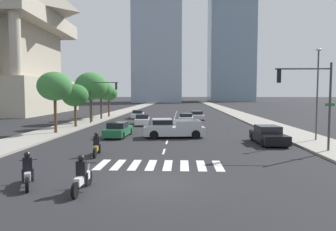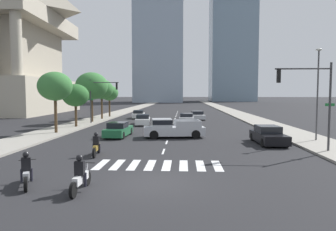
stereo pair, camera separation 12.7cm
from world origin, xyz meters
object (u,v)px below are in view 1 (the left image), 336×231
object	(u,v)px
sedan_white_0	(142,120)
sedan_black_2	(268,135)
pickup_truck	(171,128)
sedan_white_3	(138,115)
street_tree_third	(91,86)
motorcycle_lead	(97,146)
street_tree_fourth	(101,89)
street_tree_second	(75,95)
sedan_silver_5	(186,118)
motorcycle_third	(82,177)
sedan_silver_1	(197,116)
street_tree_fifth	(109,93)
traffic_signal_far	(101,93)
street_tree_nearest	(55,86)
street_lamp_east	(317,87)
traffic_signal_near	(310,91)
sedan_green_4	(118,130)
motorcycle_trailing	(28,173)

from	to	relation	value
sedan_white_0	sedan_black_2	bearing A→B (deg)	-146.22
pickup_truck	sedan_white_3	distance (m)	22.34
sedan_white_3	street_tree_third	xyz separation A→B (m)	(-5.10, -7.89, 4.30)
motorcycle_lead	street_tree_fourth	size ratio (longest dim) A/B	0.37
street_tree_second	street_tree_fourth	world-z (taller)	street_tree_fourth
sedan_silver_5	sedan_white_3	bearing A→B (deg)	-134.01
motorcycle_third	street_tree_second	bearing A→B (deg)	20.30
pickup_truck	sedan_silver_1	bearing A→B (deg)	-106.55
sedan_white_0	street_tree_fifth	world-z (taller)	street_tree_fifth
street_tree_fifth	traffic_signal_far	bearing A→B (deg)	-81.40
street_tree_fifth	street_tree_third	bearing A→B (deg)	-90.00
street_tree_nearest	street_tree_fourth	distance (m)	16.75
street_lamp_east	street_tree_nearest	xyz separation A→B (m)	(-22.90, 3.67, 0.17)
sedan_black_2	street_lamp_east	xyz separation A→B (m)	(4.10, 1.15, 3.76)
traffic_signal_near	street_tree_third	bearing A→B (deg)	-44.73
motorcycle_third	traffic_signal_far	xyz separation A→B (m)	(-6.44, 27.07, 3.34)
street_lamp_east	traffic_signal_near	bearing A→B (deg)	-117.81
pickup_truck	sedan_black_2	bearing A→B (deg)	151.35
sedan_black_2	street_tree_third	distance (m)	25.44
motorcycle_lead	sedan_black_2	distance (m)	13.10
sedan_white_3	street_tree_second	bearing A→B (deg)	156.37
sedan_green_4	street_tree_fourth	xyz separation A→B (m)	(-6.36, 18.20, 3.94)
motorcycle_trailing	street_tree_fourth	xyz separation A→B (m)	(-5.73, 33.37, 3.97)
traffic_signal_far	motorcycle_third	bearing A→B (deg)	-76.62
traffic_signal_near	street_tree_fifth	bearing A→B (deg)	-55.75
street_tree_third	pickup_truck	bearing A→B (deg)	-50.75
sedan_white_3	street_tree_nearest	size ratio (longest dim) A/B	0.81
sedan_white_0	street_tree_fourth	size ratio (longest dim) A/B	0.82
traffic_signal_far	street_lamp_east	size ratio (longest dim) A/B	0.76
motorcycle_lead	street_tree_second	world-z (taller)	street_tree_second
sedan_black_2	street_tree_nearest	xyz separation A→B (m)	(-18.80, 4.82, 3.93)
motorcycle_lead	pickup_truck	world-z (taller)	pickup_truck
motorcycle_lead	sedan_white_3	world-z (taller)	motorcycle_lead
sedan_white_0	sedan_black_2	world-z (taller)	sedan_black_2
motorcycle_lead	sedan_silver_5	size ratio (longest dim) A/B	0.50
street_tree_fourth	traffic_signal_near	bearing A→B (deg)	-50.99
street_lamp_east	street_tree_fifth	size ratio (longest dim) A/B	1.42
sedan_black_2	street_tree_second	xyz separation A→B (m)	(-18.80, 10.37, 3.05)
sedan_white_3	street_tree_second	distance (m)	15.33
street_tree_nearest	traffic_signal_near	bearing A→B (deg)	-22.45
sedan_black_2	street_tree_third	bearing A→B (deg)	-133.42
street_lamp_east	street_tree_fourth	size ratio (longest dim) A/B	1.24
sedan_green_4	street_lamp_east	xyz separation A→B (m)	(16.54, -2.22, 3.78)
street_tree_second	motorcycle_lead	bearing A→B (deg)	-66.46
motorcycle_lead	traffic_signal_near	bearing A→B (deg)	-88.48
traffic_signal_far	sedan_silver_5	bearing A→B (deg)	11.34
sedan_green_4	street_tree_fourth	distance (m)	19.68
motorcycle_lead	traffic_signal_far	bearing A→B (deg)	8.76
motorcycle_third	sedan_white_0	distance (m)	26.60
sedan_silver_5	street_tree_third	world-z (taller)	street_tree_third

